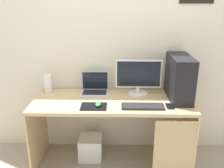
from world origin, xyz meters
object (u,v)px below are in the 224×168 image
Objects in this scene: pc_tower at (179,78)px; subwoofer at (91,147)px; mouse_left at (98,104)px; speaker at (48,84)px; cell_phone at (170,106)px; laptop at (95,89)px; keyboard at (143,106)px; monitor at (138,77)px.

pc_tower is 1.88× the size of subwoofer.
speaker is at bearing 147.08° from mouse_left.
pc_tower is 2.52× the size of speaker.
cell_phone reaches higher than subwoofer.
laptop is 0.73× the size of keyboard.
speaker is at bearing 163.24° from subwoofer.
keyboard is 1.58× the size of subwoofer.
keyboard is (0.02, -0.36, -0.18)m from monitor.
monitor is 1.20× the size of keyboard.
pc_tower is at bearing 15.14° from mouse_left.
subwoofer is (-0.56, 0.26, -0.66)m from keyboard.
subwoofer is at bearing 154.73° from keyboard.
laptop reaches higher than keyboard.
pc_tower is 0.34m from cell_phone.
monitor reaches higher than laptop.
laptop is 1.16× the size of subwoofer.
cell_phone is at bearing -25.14° from laptop.
speaker is at bearing 163.60° from cell_phone.
cell_phone is at bearing 0.29° from mouse_left.
cell_phone is at bearing -49.54° from monitor.
pc_tower is 1.46m from speaker.
monitor is 1.64× the size of laptop.
cell_phone is at bearing -16.40° from speaker.
subwoofer is (-0.83, 0.24, -0.65)m from cell_phone.
monitor is at bearing 10.19° from subwoofer.
monitor is 0.48m from cell_phone.
monitor is at bearing 164.72° from pc_tower.
pc_tower is at bearing -15.28° from monitor.
subwoofer is at bearing -16.76° from speaker.
subwoofer is at bearing 116.02° from mouse_left.
cell_phone is (0.71, 0.00, -0.02)m from mouse_left.
laptop is at bearing 142.56° from keyboard.
mouse_left is (0.60, -0.39, -0.08)m from speaker.
monitor is at bearing -3.05° from laptop.
laptop reaches higher than mouse_left.
mouse_left is (-0.42, -0.34, -0.17)m from monitor.
laptop is at bearing 176.95° from monitor.
cell_phone is (0.78, -0.36, -0.04)m from laptop.
monitor reaches higher than mouse_left.
keyboard is at bearing -2.60° from mouse_left.
speaker is at bearing 158.55° from keyboard.
speaker is 0.72m from mouse_left.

